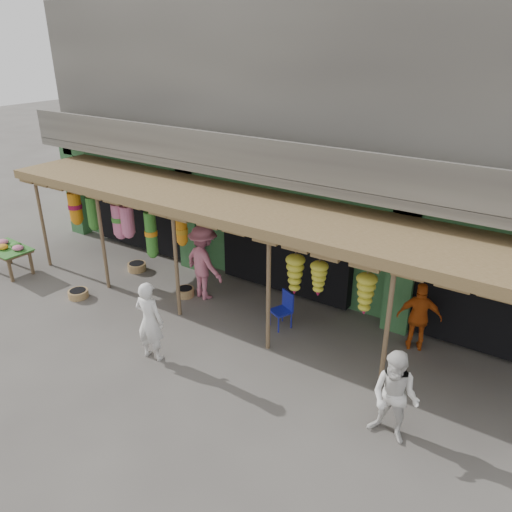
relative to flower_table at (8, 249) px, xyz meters
The scene contains 12 objects.
ground 7.10m from the flower_table, ahead, with size 80.00×80.00×0.00m, color #514C47.
building 9.55m from the flower_table, 40.37° to the left, with size 16.40×6.80×7.00m.
awning 7.30m from the flower_table, 15.31° to the left, with size 14.00×2.70×2.79m.
flower_table is the anchor object (origin of this frame).
blue_chair 8.02m from the flower_table, 13.05° to the left, with size 0.54×0.55×0.86m.
basket_left 3.54m from the flower_table, 35.43° to the left, with size 0.52×0.52×0.22m, color olive.
basket_mid 2.84m from the flower_table, ahead, with size 0.50×0.50×0.19m, color olive.
basket_right 5.28m from the flower_table, 18.27° to the left, with size 0.46×0.46×0.21m, color #A78F4D.
person_front 6.22m from the flower_table, ahead, with size 0.63×0.41×1.73m, color silver.
person_right 11.06m from the flower_table, ahead, with size 0.80×0.63×1.65m, color silver.
person_vendor 10.92m from the flower_table, 13.81° to the left, with size 0.90×0.38×1.54m, color #C54F12.
person_shopper 5.76m from the flower_table, 19.21° to the left, with size 1.25×0.72×1.93m, color #C3677D.
Camera 1 is at (5.76, -7.76, 6.17)m, focal length 35.00 mm.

